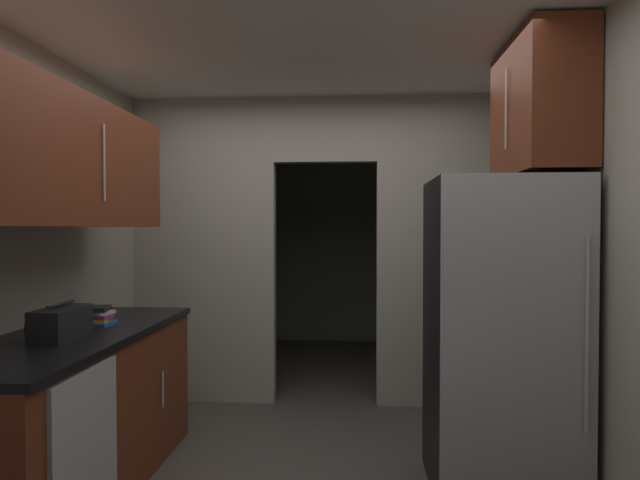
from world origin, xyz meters
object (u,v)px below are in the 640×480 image
Objects in this scene: dishwasher at (86,465)px; book_stack at (101,316)px; boombox at (60,323)px; refrigerator at (499,335)px.

book_stack is at bearing 111.66° from dishwasher.
book_stack is at bearing 88.03° from boombox.
dishwasher is 0.73m from boombox.
dishwasher is 4.93× the size of book_stack.
boombox is at bearing 131.54° from dishwasher.
refrigerator is 2.18m from dishwasher.
boombox is 2.00× the size of book_stack.
boombox reaches higher than book_stack.
dishwasher is at bearing -158.99° from refrigerator.
boombox reaches higher than dishwasher.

